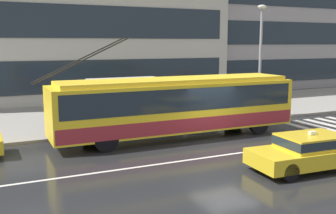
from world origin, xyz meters
TOP-DOWN VIEW (x-y plane):
  - ground_plane at (0.00, 0.00)m, footprint 160.00×160.00m
  - sidewalk_slab at (0.00, 9.03)m, footprint 80.00×10.00m
  - crosswalk_stripe_edge_near at (6.01, 1.02)m, footprint 0.44×4.40m
  - crosswalk_stripe_inner_a at (6.91, 1.02)m, footprint 0.44×4.40m
  - crosswalk_stripe_center at (7.81, 1.02)m, footprint 0.44×4.40m
  - lane_centre_line at (0.00, -1.20)m, footprint 72.00×0.14m
  - trolleybus at (-1.17, 2.43)m, footprint 12.54×2.58m
  - taxi_oncoming_near at (1.03, -3.98)m, footprint 4.36×2.05m
  - bus_shelter at (-2.58, 6.15)m, footprint 3.95×1.77m
  - pedestrian_at_shelter at (1.59, 6.81)m, footprint 1.21×1.21m
  - pedestrian_approaching_curb at (-5.60, 6.82)m, footprint 1.53×1.53m
  - pedestrian_walking_past at (-0.18, 5.22)m, footprint 1.05×1.05m
  - street_lamp at (5.42, 4.66)m, footprint 0.60×0.32m

SIDE VIEW (x-z plane):
  - ground_plane at x=0.00m, z-range 0.00..0.00m
  - lane_centre_line at x=0.00m, z-range 0.00..0.01m
  - crosswalk_stripe_edge_near at x=6.01m, z-range 0.00..0.01m
  - crosswalk_stripe_inner_a at x=6.91m, z-range 0.00..0.01m
  - crosswalk_stripe_center at x=7.81m, z-range 0.00..0.01m
  - sidewalk_slab at x=0.00m, z-range 0.00..0.14m
  - taxi_oncoming_near at x=1.03m, z-range 0.01..1.40m
  - trolleybus at x=-1.17m, z-range -0.82..3.99m
  - pedestrian_walking_past at x=-0.18m, z-range 0.70..2.61m
  - pedestrian_at_shelter at x=1.59m, z-range 0.68..2.64m
  - pedestrian_approaching_curb at x=-5.60m, z-range 0.77..2.78m
  - bus_shelter at x=-2.58m, z-range 0.78..3.25m
  - street_lamp at x=5.42m, z-range 0.75..7.32m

